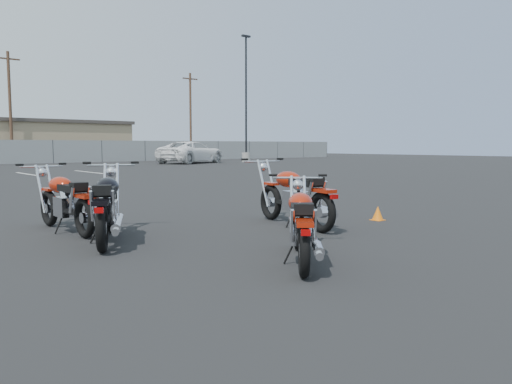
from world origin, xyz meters
TOP-DOWN VIEW (x-y plane):
  - ground at (0.00, 0.00)m, footprint 120.00×120.00m
  - motorcycle_front_red at (-2.20, 2.55)m, footprint 0.86×2.24m
  - motorcycle_second_black at (-2.03, 1.32)m, footprint 1.50×2.24m
  - motorcycle_third_red at (-0.77, -1.43)m, footprint 1.69×1.79m
  - motorcycle_rear_red at (1.09, 0.59)m, footprint 0.98×2.37m
  - training_cone_near at (2.94, 2.37)m, footprint 0.23×0.23m
  - training_cone_far at (2.76, 0.07)m, footprint 0.22×0.22m
  - light_pole_east at (21.06, 26.87)m, footprint 0.80×0.70m
  - tan_building_east at (10.00, 44.00)m, footprint 14.40×9.40m
  - utility_pole_c at (6.00, 39.00)m, footprint 1.80×0.24m
  - utility_pole_d at (24.00, 40.00)m, footprint 1.80×0.24m
  - white_van at (16.15, 27.58)m, footprint 5.23×7.56m

SIDE VIEW (x-z plane):
  - ground at x=0.00m, z-range 0.00..0.00m
  - training_cone_far at x=2.76m, z-range 0.00..0.27m
  - training_cone_near at x=2.94m, z-range 0.00..0.28m
  - motorcycle_third_red at x=-0.77m, z-range -0.05..0.97m
  - motorcycle_front_red at x=-2.20m, z-range -0.05..1.04m
  - motorcycle_second_black at x=-2.03m, z-range -0.05..1.09m
  - motorcycle_rear_red at x=1.09m, z-range -0.05..1.11m
  - white_van at x=16.15m, z-range 0.00..2.67m
  - tan_building_east at x=10.00m, z-range 0.01..3.71m
  - light_pole_east at x=21.06m, z-range -2.47..7.86m
  - utility_pole_c at x=6.00m, z-range 0.19..9.19m
  - utility_pole_d at x=24.00m, z-range 0.19..9.19m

